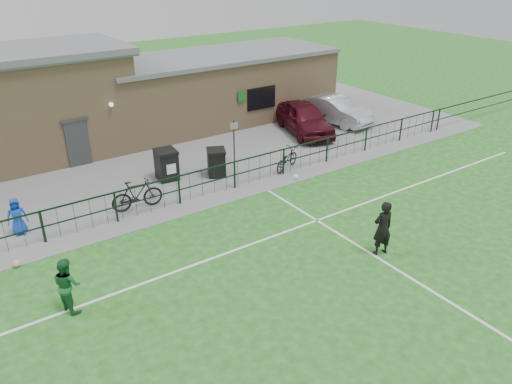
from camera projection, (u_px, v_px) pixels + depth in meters
ground at (356, 297)px, 14.11m from camera, size 90.00×90.00×0.00m
paving_strip at (157, 153)px, 24.13m from camera, size 34.00×13.00×0.02m
pitch_line_touch at (216, 196)px, 19.90m from camera, size 28.00×0.10×0.01m
pitch_line_mid at (272, 236)px, 17.08m from camera, size 28.00×0.10×0.01m
pitch_line_perp at (403, 273)px, 15.13m from camera, size 0.10×16.00×0.01m
perimeter_fence at (213, 181)px, 19.79m from camera, size 28.00×0.10×1.20m
wheelie_bin_left at (167, 165)px, 21.10m from camera, size 0.89×0.99×1.22m
wheelie_bin_right at (216, 163)px, 21.47m from camera, size 1.01×1.06×1.10m
sign_post at (234, 142)px, 22.59m from camera, size 0.08×0.08×2.00m
car_maroon at (305, 118)px, 26.39m from camera, size 3.21×5.09×1.61m
car_silver at (335, 110)px, 28.00m from camera, size 2.29×4.67×1.47m
bicycle_d at (137, 195)px, 18.65m from camera, size 1.99×0.75×1.17m
bicycle_e at (287, 159)px, 22.12m from camera, size 1.88×1.29×0.94m
spectator_child at (17, 216)px, 16.94m from camera, size 0.71×0.51×1.34m
goalkeeper_kick at (381, 227)px, 15.77m from camera, size 1.73×3.29×2.06m
outfield_player at (67, 285)px, 13.31m from camera, size 0.80×0.92×1.59m
ball_ground at (16, 264)px, 15.39m from camera, size 0.24×0.24×0.24m
clubhouse at (112, 97)px, 24.93m from camera, size 24.25×5.40×4.96m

